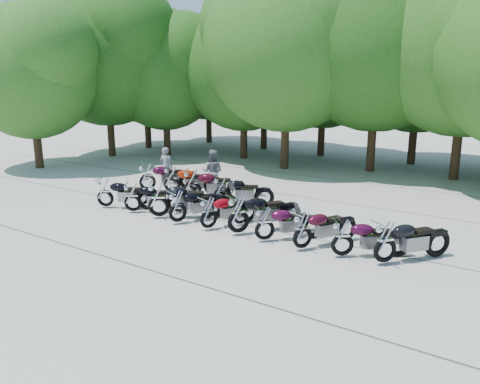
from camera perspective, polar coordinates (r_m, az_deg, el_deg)
The scene contains 29 objects.
ground at distance 14.47m, azimuth -3.30°, elevation -5.40°, with size 90.00×90.00×0.00m, color #A19D92.
tree_0 at distance 33.65m, azimuth -11.50°, elevation 14.57°, with size 7.50×7.50×9.21m.
tree_1 at distance 30.05m, azimuth -9.17°, elevation 14.08°, with size 6.97×6.97×8.55m.
tree_2 at distance 28.38m, azimuth 0.48°, elevation 14.79°, with size 7.31×7.31×8.97m.
tree_3 at distance 25.17m, azimuth 5.76°, elevation 17.18°, with size 8.70×8.70×10.67m.
tree_4 at distance 25.30m, azimuth 16.51°, elevation 17.42°, with size 9.13×9.13×11.20m.
tree_5 at distance 24.47m, azimuth 26.11°, elevation 16.63°, with size 9.04×9.04×11.10m.
tree_9 at distance 35.89m, azimuth -3.92°, elevation 14.82°, with size 7.59×7.59×9.32m.
tree_10 at distance 32.44m, azimuth 3.03°, elevation 15.22°, with size 7.78×7.78×9.55m.
tree_11 at distance 29.88m, azimuth 10.22°, elevation 14.87°, with size 7.56×7.56×9.28m.
tree_12 at distance 28.16m, azimuth 21.05°, elevation 14.77°, with size 7.88×7.88×9.67m.
tree_16 at distance 27.49m, azimuth -24.20°, elevation 13.16°, with size 6.97×6.97×8.55m.
tree_17 at distance 30.41m, azimuth -16.01°, elevation 15.58°, with size 8.31×8.31×10.20m.
motorcycle_0 at distance 18.11m, azimuth -16.14°, elevation 0.04°, with size 0.68×2.23×1.26m, color black, non-canonical shape.
motorcycle_1 at distance 17.21m, azimuth -12.95°, elevation -0.51°, with size 0.66×2.18×1.23m, color black, non-canonical shape.
motorcycle_2 at distance 16.31m, azimuth -9.90°, elevation -0.74°, with size 0.78×2.56×1.45m, color black, non-canonical shape.
motorcycle_3 at distance 15.64m, azimuth -7.63°, elevation -1.60°, with size 0.69×2.26×1.28m, color black, non-canonical shape.
motorcycle_4 at distance 14.91m, azimuth -3.86°, elevation -2.39°, with size 0.65×2.15×1.21m, color maroon, non-canonical shape.
motorcycle_5 at distance 14.37m, azimuth -0.19°, elevation -2.54°, with size 0.76×2.51×1.42m, color black, non-canonical shape.
motorcycle_6 at distance 13.81m, azimuth 3.04°, elevation -3.72°, with size 0.65×2.12×1.20m, color #3D0825, non-canonical shape.
motorcycle_7 at distance 13.22m, azimuth 7.66°, elevation -4.47°, with size 0.68×2.23×1.26m, color #360717, non-canonical shape.
motorcycle_8 at distance 12.87m, azimuth 12.42°, elevation -5.30°, with size 0.65×2.13×1.21m, color #340721, non-canonical shape.
motorcycle_9 at distance 12.65m, azimuth 17.32°, elevation -5.67°, with size 0.71×2.34×1.32m, color black, non-canonical shape.
motorcycle_10 at distance 20.35m, azimuth -11.24°, elevation 1.94°, with size 0.75×2.45×1.38m, color #35071F, non-canonical shape.
motorcycle_11 at distance 19.63m, azimuth -8.28°, elevation 1.62°, with size 0.74×2.42×1.37m, color #9D1E05, non-canonical shape.
motorcycle_12 at distance 18.62m, azimuth -5.83°, elevation 1.10°, with size 0.76×2.49×1.40m, color #390714, non-canonical shape.
motorcycle_13 at distance 17.76m, azimuth -2.23°, elevation 0.33°, with size 0.68×2.25×1.27m, color black, non-canonical shape.
rider_0 at distance 21.21m, azimuth -8.98°, elevation 3.05°, with size 0.65×0.43×1.79m, color gray.
rider_1 at distance 19.57m, azimuth -3.37°, elevation 2.47°, with size 0.91×0.71×1.88m, color gray.
Camera 1 is at (8.25, -10.92, 4.69)m, focal length 35.00 mm.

